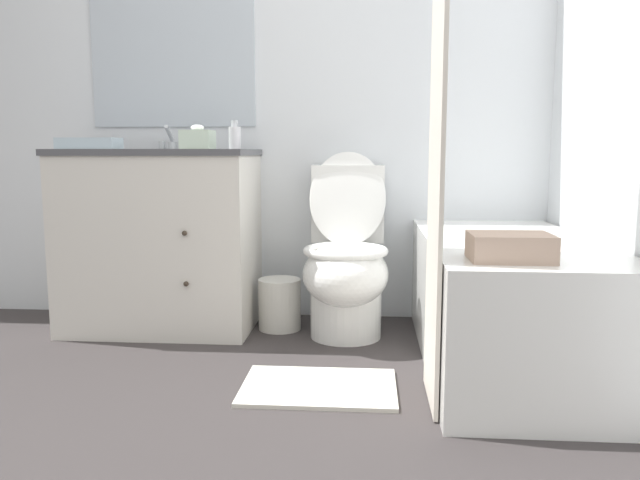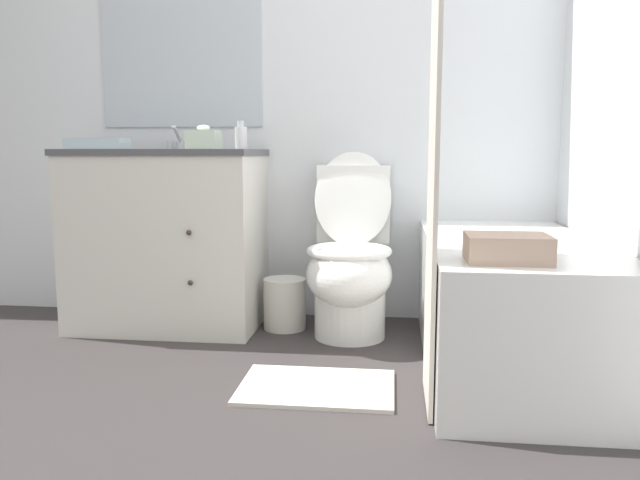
# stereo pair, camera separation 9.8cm
# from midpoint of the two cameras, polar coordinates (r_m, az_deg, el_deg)

# --- Properties ---
(ground_plane) EXTENTS (14.00, 14.00, 0.00)m
(ground_plane) POSITION_cam_midpoint_polar(r_m,az_deg,el_deg) (1.95, -4.05, -18.79)
(ground_plane) COLOR #383333
(wall_back) EXTENTS (8.00, 0.06, 2.50)m
(wall_back) POSITION_cam_midpoint_polar(r_m,az_deg,el_deg) (3.35, 0.91, 14.44)
(wall_back) COLOR silver
(wall_back) RESTS_ON ground_plane
(wall_right) EXTENTS (0.05, 2.58, 2.50)m
(wall_right) POSITION_cam_midpoint_polar(r_m,az_deg,el_deg) (2.68, 27.33, 15.15)
(wall_right) COLOR silver
(wall_right) RESTS_ON ground_plane
(vanity_cabinet) EXTENTS (0.93, 0.59, 0.89)m
(vanity_cabinet) POSITION_cam_midpoint_polar(r_m,az_deg,el_deg) (3.22, -12.85, 0.32)
(vanity_cabinet) COLOR silver
(vanity_cabinet) RESTS_ON ground_plane
(sink_faucet) EXTENTS (0.14, 0.12, 0.12)m
(sink_faucet) POSITION_cam_midpoint_polar(r_m,az_deg,el_deg) (3.39, -11.90, 8.68)
(sink_faucet) COLOR silver
(sink_faucet) RESTS_ON vanity_cabinet
(toilet) EXTENTS (0.40, 0.67, 0.88)m
(toilet) POSITION_cam_midpoint_polar(r_m,az_deg,el_deg) (2.98, 3.75, -2.12)
(toilet) COLOR white
(toilet) RESTS_ON ground_plane
(bathtub) EXTENTS (0.67, 1.43, 0.53)m
(bathtub) POSITION_cam_midpoint_polar(r_m,az_deg,el_deg) (2.69, 17.95, -5.52)
(bathtub) COLOR white
(bathtub) RESTS_ON ground_plane
(shower_curtain) EXTENTS (0.01, 0.38, 2.00)m
(shower_curtain) POSITION_cam_midpoint_polar(r_m,az_deg,el_deg) (2.15, 11.74, 11.28)
(shower_curtain) COLOR silver
(shower_curtain) RESTS_ON ground_plane
(wastebasket) EXTENTS (0.21, 0.21, 0.25)m
(wastebasket) POSITION_cam_midpoint_polar(r_m,az_deg,el_deg) (3.13, -2.35, -5.85)
(wastebasket) COLOR silver
(wastebasket) RESTS_ON ground_plane
(tissue_box) EXTENTS (0.15, 0.14, 0.12)m
(tissue_box) POSITION_cam_midpoint_polar(r_m,az_deg,el_deg) (3.09, -9.69, 9.06)
(tissue_box) COLOR silver
(tissue_box) RESTS_ON vanity_cabinet
(soap_dispenser) EXTENTS (0.06, 0.06, 0.14)m
(soap_dispenser) POSITION_cam_midpoint_polar(r_m,az_deg,el_deg) (3.14, -6.35, 9.34)
(soap_dispenser) COLOR silver
(soap_dispenser) RESTS_ON vanity_cabinet
(hand_towel_folded) EXTENTS (0.28, 0.14, 0.05)m
(hand_towel_folded) POSITION_cam_midpoint_polar(r_m,az_deg,el_deg) (3.18, -18.86, 8.34)
(hand_towel_folded) COLOR silver
(hand_towel_folded) RESTS_ON vanity_cabinet
(bath_towel_folded) EXTENTS (0.26, 0.20, 0.09)m
(bath_towel_folded) POSITION_cam_midpoint_polar(r_m,az_deg,el_deg) (2.12, 18.02, -0.72)
(bath_towel_folded) COLOR tan
(bath_towel_folded) RESTS_ON bathtub
(bath_mat) EXTENTS (0.57, 0.40, 0.02)m
(bath_mat) POSITION_cam_midpoint_polar(r_m,az_deg,el_deg) (2.39, 0.91, -13.32)
(bath_mat) COLOR silver
(bath_mat) RESTS_ON ground_plane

